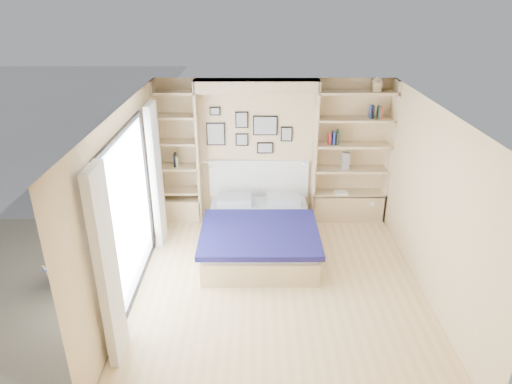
{
  "coord_description": "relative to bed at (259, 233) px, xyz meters",
  "views": [
    {
      "loc": [
        -0.32,
        -5.34,
        3.85
      ],
      "look_at": [
        -0.31,
        0.9,
        1.05
      ],
      "focal_mm": 32.0,
      "sensor_mm": 36.0,
      "label": 1
    }
  ],
  "objects": [
    {
      "name": "bed",
      "position": [
        0.0,
        0.0,
        0.0
      ],
      "size": [
        1.77,
        2.33,
        1.07
      ],
      "color": "tan",
      "rests_on": "ground"
    },
    {
      "name": "photo_gallery",
      "position": [
        -0.19,
        1.21,
        1.32
      ],
      "size": [
        1.48,
        0.02,
        0.82
      ],
      "color": "black",
      "rests_on": "ground"
    },
    {
      "name": "shelf_decor",
      "position": [
        1.3,
        1.05,
        1.4
      ],
      "size": [
        3.49,
        0.23,
        2.03
      ],
      "color": "#A51E1E",
      "rests_on": "ground"
    },
    {
      "name": "ground",
      "position": [
        0.26,
        -1.01,
        -0.28
      ],
      "size": [
        4.5,
        4.5,
        0.0
      ],
      "primitive_type": "plane",
      "color": "#DCB880",
      "rests_on": "ground"
    },
    {
      "name": "deck",
      "position": [
        -3.34,
        -1.01,
        -0.28
      ],
      "size": [
        3.2,
        4.0,
        0.05
      ],
      "primitive_type": "cube",
      "color": "#756B57",
      "rests_on": "ground"
    },
    {
      "name": "reading_lamps",
      "position": [
        -0.04,
        0.99,
        0.82
      ],
      "size": [
        1.92,
        0.12,
        0.15
      ],
      "color": "silver",
      "rests_on": "ground"
    },
    {
      "name": "room_shell",
      "position": [
        -0.13,
        0.51,
        0.8
      ],
      "size": [
        4.5,
        4.5,
        4.5
      ],
      "color": "#D3B486",
      "rests_on": "ground"
    },
    {
      "name": "deck_chair",
      "position": [
        -2.53,
        -0.79,
        0.14
      ],
      "size": [
        0.78,
        1.0,
        0.89
      ],
      "rotation": [
        0.0,
        0.0,
        -0.33
      ],
      "color": "tan",
      "rests_on": "ground"
    }
  ]
}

